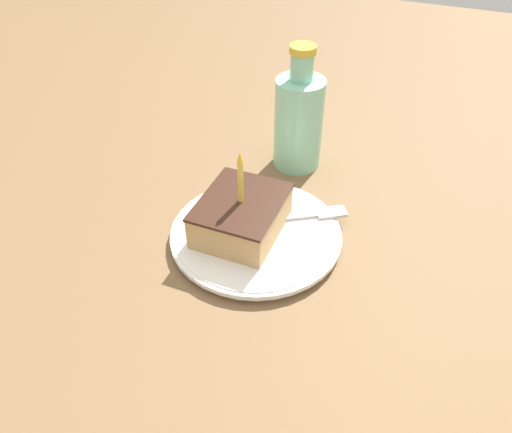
{
  "coord_description": "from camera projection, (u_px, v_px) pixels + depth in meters",
  "views": [
    {
      "loc": [
        0.22,
        -0.53,
        0.5
      ],
      "look_at": [
        0.01,
        -0.03,
        0.04
      ],
      "focal_mm": 35.0,
      "sensor_mm": 36.0,
      "label": 1
    }
  ],
  "objects": [
    {
      "name": "fork",
      "position": [
        294.0,
        216.0,
        0.75
      ],
      "size": [
        0.17,
        0.11,
        0.0
      ],
      "color": "silver",
      "rests_on": "plate"
    },
    {
      "name": "ground_plane",
      "position": [
        257.0,
        235.0,
        0.77
      ],
      "size": [
        2.4,
        2.4,
        0.04
      ],
      "color": "brown",
      "rests_on": "ground"
    },
    {
      "name": "bottle",
      "position": [
        296.0,
        119.0,
        0.84
      ],
      "size": [
        0.08,
        0.08,
        0.21
      ],
      "color": "#8CD1B2",
      "rests_on": "ground_plane"
    },
    {
      "name": "cake_slice",
      "position": [
        241.0,
        215.0,
        0.71
      ],
      "size": [
        0.11,
        0.13,
        0.13
      ],
      "color": "tan",
      "rests_on": "plate"
    },
    {
      "name": "plate",
      "position": [
        256.0,
        234.0,
        0.73
      ],
      "size": [
        0.25,
        0.25,
        0.02
      ],
      "color": "white",
      "rests_on": "ground_plane"
    }
  ]
}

